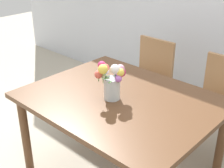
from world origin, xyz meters
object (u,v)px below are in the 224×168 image
Objects in this scene: dining_table at (121,107)px; flower_vase at (112,79)px; chair_left at (149,76)px; chair_right at (219,99)px.

dining_table is 4.81× the size of flower_vase.
chair_left reaches higher than dining_table.
flower_vase is at bearing -123.66° from dining_table.
dining_table is 1.59× the size of chair_right.
dining_table is 1.00m from chair_right.
chair_right is (0.39, 0.91, -0.15)m from dining_table.
chair_left is at bearing 113.41° from dining_table.
chair_left is 3.03× the size of flower_vase.
flower_vase is (0.35, -0.96, 0.40)m from chair_left.
dining_table is at bearing 66.59° from chair_right.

